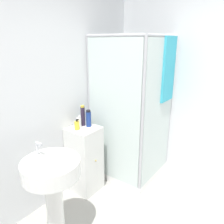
# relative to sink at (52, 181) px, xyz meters

# --- Properties ---
(wall_back) EXTENTS (6.40, 0.06, 2.50)m
(wall_back) POSITION_rel_sink_xyz_m (0.22, 0.53, 0.59)
(wall_back) COLOR silver
(wall_back) RESTS_ON ground_plane
(shower_enclosure) EXTENTS (0.85, 0.88, 1.96)m
(shower_enclosure) POSITION_rel_sink_xyz_m (1.42, -0.01, -0.10)
(shower_enclosure) COLOR white
(shower_enclosure) RESTS_ON ground_plane
(vanity_cabinet) EXTENTS (0.35, 0.38, 0.87)m
(vanity_cabinet) POSITION_rel_sink_xyz_m (0.75, 0.32, -0.23)
(vanity_cabinet) COLOR silver
(vanity_cabinet) RESTS_ON ground_plane
(sink) EXTENTS (0.52, 0.52, 1.01)m
(sink) POSITION_rel_sink_xyz_m (0.00, 0.00, 0.00)
(sink) COLOR white
(sink) RESTS_ON ground_plane
(soap_dispenser) EXTENTS (0.06, 0.06, 0.14)m
(soap_dispenser) POSITION_rel_sink_xyz_m (0.67, 0.34, 0.26)
(soap_dispenser) COLOR yellow
(soap_dispenser) RESTS_ON vanity_cabinet
(shampoo_bottle_tall_black) EXTENTS (0.05, 0.05, 0.26)m
(shampoo_bottle_tall_black) POSITION_rel_sink_xyz_m (0.81, 0.38, 0.33)
(shampoo_bottle_tall_black) COLOR #281E33
(shampoo_bottle_tall_black) RESTS_ON vanity_cabinet
(shampoo_bottle_blue) EXTENTS (0.06, 0.06, 0.21)m
(shampoo_bottle_blue) POSITION_rel_sink_xyz_m (0.83, 0.30, 0.31)
(shampoo_bottle_blue) COLOR navy
(shampoo_bottle_blue) RESTS_ON vanity_cabinet
(lotion_bottle_white) EXTENTS (0.06, 0.06, 0.15)m
(lotion_bottle_white) POSITION_rel_sink_xyz_m (0.74, 0.38, 0.27)
(lotion_bottle_white) COLOR white
(lotion_bottle_white) RESTS_ON vanity_cabinet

